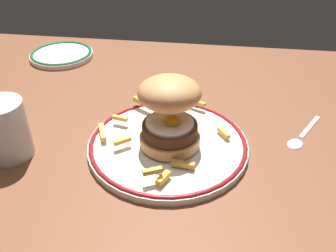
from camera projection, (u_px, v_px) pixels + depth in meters
ground_plane at (151, 165)px, 61.73cm from camera, size 112.52×103.04×4.00cm
dinner_plate at (168, 144)px, 62.01cm from camera, size 27.62×27.62×1.60cm
burger at (170, 109)px, 58.52cm from camera, size 11.97×13.06×12.03cm
fries_pile at (158, 126)px, 63.39cm from camera, size 23.63×24.46×2.84cm
water_glass at (6, 134)px, 58.68cm from camera, size 7.46×7.46×10.02cm
side_plate at (62, 55)px, 94.00cm from camera, size 16.20×16.20×1.60cm
spoon at (299, 139)px, 64.03cm from camera, size 8.25×12.31×0.90cm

